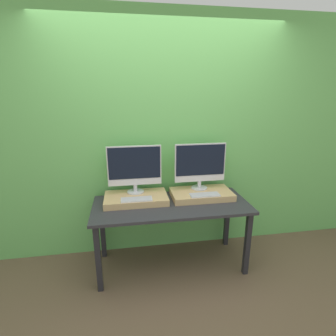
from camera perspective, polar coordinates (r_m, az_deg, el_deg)
The scene contains 9 objects.
ground_plane at distance 2.78m, azimuth 1.98°, elevation -24.13°, with size 12.00×12.00×0.00m, color brown.
wall_back at distance 2.87m, azimuth -0.65°, elevation 6.28°, with size 8.00×0.04×2.60m.
workbench at distance 2.70m, azimuth 0.72°, elevation -9.30°, with size 1.57×0.66×0.71m.
wooden_riser_left at distance 2.73m, azimuth -6.96°, elevation -6.58°, with size 0.64×0.37×0.07m.
monitor_left at distance 2.71m, azimuth -7.28°, elevation 0.10°, with size 0.55×0.18×0.50m.
keyboard_left at distance 2.61m, azimuth -6.86°, elevation -6.77°, with size 0.31×0.12×0.01m.
wooden_riser_right at distance 2.84m, azimuth 7.27°, elevation -5.66°, with size 0.64×0.37×0.07m.
monitor_right at distance 2.81m, azimuth 7.00°, elevation 0.77°, with size 0.55×0.18×0.50m.
keyboard_right at distance 2.72m, azimuth 8.01°, elevation -5.79°, with size 0.31×0.12×0.01m.
Camera 1 is at (-0.43, -2.06, 1.82)m, focal length 28.00 mm.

